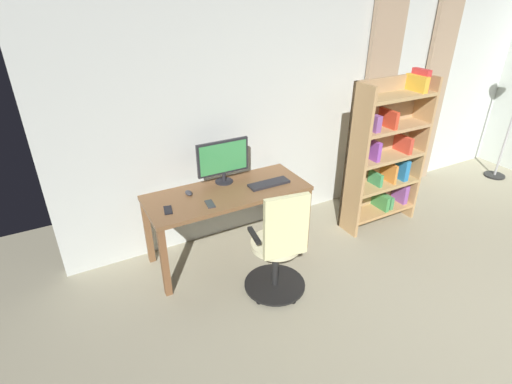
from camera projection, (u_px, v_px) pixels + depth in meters
The scene contains 11 objects.
back_room_partition at pixel (334, 97), 4.47m from camera, with size 6.22×0.10×2.68m, color silver.
curtain_left_panel at pixel (432, 96), 5.11m from camera, with size 0.39×0.06×2.38m, color tan.
curtain_right_panel at pixel (377, 106), 4.71m from camera, with size 0.46×0.06×2.38m, color tan.
desk at pixel (228, 200), 3.78m from camera, with size 1.56×0.63×0.74m.
office_chair at pixel (279, 250), 3.34m from camera, with size 0.56×0.56×1.06m.
computer_monitor at pixel (223, 159), 3.79m from camera, with size 0.53×0.18×0.43m.
computer_keyboard at pixel (269, 184), 3.85m from camera, with size 0.42×0.13×0.02m, color #232328.
computer_mouse at pixel (189, 193), 3.66m from camera, with size 0.06×0.10×0.04m, color #333338.
cell_phone_face_up at pixel (210, 204), 3.50m from camera, with size 0.07×0.14×0.01m, color #333338.
cell_phone_by_monitor at pixel (168, 210), 3.41m from camera, with size 0.07×0.14×0.01m, color black.
bookshelf at pixel (385, 154), 4.29m from camera, with size 0.91×0.30×1.73m.
Camera 1 is at (2.91, 0.47, 2.48)m, focal length 27.42 mm.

